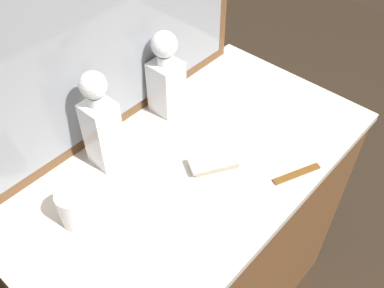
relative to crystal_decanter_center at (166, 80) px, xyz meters
name	(u,v)px	position (x,y,z in m)	size (l,w,h in m)	color
dresser	(192,248)	(-0.13, -0.22, -0.57)	(1.12, 0.62, 0.92)	brown
dresser_mirror	(111,33)	(-0.13, 0.07, 0.20)	(0.99, 0.03, 0.62)	brown
crystal_decanter_center	(166,80)	(0.00, 0.00, 0.00)	(0.09, 0.09, 0.28)	white
crystal_decanter_rear	(102,129)	(-0.28, -0.03, 0.01)	(0.08, 0.08, 0.31)	white
crystal_tumbler_far_right	(75,208)	(-0.47, -0.13, -0.07)	(0.08, 0.08, 0.10)	white
silver_brush_front	(214,163)	(-0.09, -0.27, -0.10)	(0.16, 0.13, 0.02)	#B7A88C
tortoiseshell_comb	(297,174)	(0.04, -0.47, -0.11)	(0.15, 0.08, 0.01)	brown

